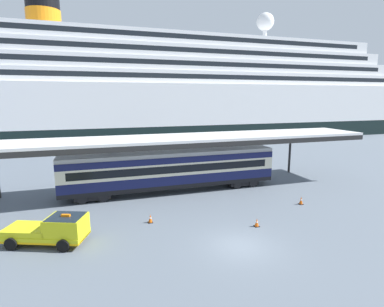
% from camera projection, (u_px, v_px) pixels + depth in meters
% --- Properties ---
extents(ground_plane, '(400.00, 400.00, 0.00)m').
position_uv_depth(ground_plane, '(240.00, 246.00, 19.45)').
color(ground_plane, '#555E69').
extents(cruise_ship, '(178.74, 27.21, 32.88)m').
position_uv_depth(cruise_ship, '(57.00, 92.00, 65.58)').
color(cruise_ship, black).
rests_on(cruise_ship, ground).
extents(platform_canopy, '(42.60, 6.06, 5.46)m').
position_uv_depth(platform_canopy, '(170.00, 139.00, 30.14)').
color(platform_canopy, silver).
rests_on(platform_canopy, ground).
extents(train_carriage, '(21.08, 2.81, 4.11)m').
position_uv_depth(train_carriage, '(172.00, 169.00, 30.31)').
color(train_carriage, black).
rests_on(train_carriage, ground).
extents(service_truck, '(5.58, 3.80, 2.02)m').
position_uv_depth(service_truck, '(53.00, 229.00, 19.64)').
color(service_truck, yellow).
rests_on(service_truck, ground).
extents(traffic_cone_near, '(0.36, 0.36, 0.61)m').
position_uv_depth(traffic_cone_near, '(257.00, 223.00, 22.37)').
color(traffic_cone_near, black).
rests_on(traffic_cone_near, ground).
extents(traffic_cone_mid, '(0.36, 0.36, 0.66)m').
position_uv_depth(traffic_cone_mid, '(150.00, 219.00, 23.05)').
color(traffic_cone_mid, black).
rests_on(traffic_cone_mid, ground).
extents(traffic_cone_far, '(0.36, 0.36, 0.72)m').
position_uv_depth(traffic_cone_far, '(301.00, 200.00, 27.00)').
color(traffic_cone_far, black).
rests_on(traffic_cone_far, ground).
extents(quay_bollard, '(0.48, 0.48, 0.96)m').
position_uv_depth(quay_bollard, '(22.00, 235.00, 19.92)').
color(quay_bollard, black).
rests_on(quay_bollard, ground).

